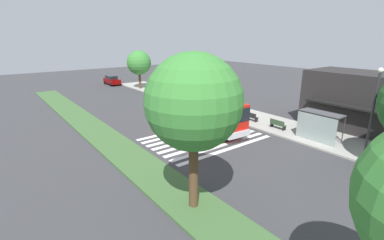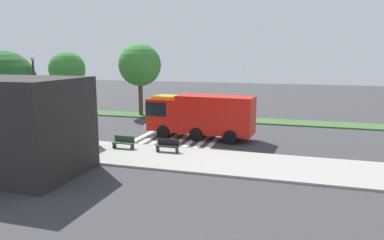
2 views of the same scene
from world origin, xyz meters
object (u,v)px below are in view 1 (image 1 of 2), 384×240
object	(u,v)px
parked_car_west	(112,80)
bus_stop_shelter	(319,121)
bench_west_of_shelter	(251,116)
bench_near_shelter	(278,124)
street_lamp	(373,108)
median_tree_far_west	(194,103)
fire_truck	(209,110)
sidewalk_tree_far_west	(139,63)

from	to	relation	value
parked_car_west	bus_stop_shelter	bearing A→B (deg)	4.37
bus_stop_shelter	bench_west_of_shelter	bearing A→B (deg)	-179.95
bus_stop_shelter	bench_near_shelter	world-z (taller)	bus_stop_shelter
bench_west_of_shelter	street_lamp	distance (m)	12.15
bench_near_shelter	street_lamp	distance (m)	8.94
parked_car_west	median_tree_far_west	xyz separation A→B (m)	(40.73, -11.66, 4.87)
fire_truck	bench_near_shelter	size ratio (longest dim) A/B	5.76
bench_west_of_shelter	median_tree_far_west	bearing A→B (deg)	-59.05
bus_stop_shelter	median_tree_far_west	distance (m)	14.94
fire_truck	sidewalk_tree_far_west	bearing A→B (deg)	172.68
bus_stop_shelter	street_lamp	xyz separation A→B (m)	(4.19, -0.92, 2.16)
parked_car_west	median_tree_far_west	distance (m)	42.65
bench_west_of_shelter	sidewalk_tree_far_west	size ratio (longest dim) A/B	0.25
parked_car_west	bus_stop_shelter	xyz separation A→B (m)	(39.54, 2.72, 0.99)
parked_car_west	median_tree_far_west	size ratio (longest dim) A/B	0.57
parked_car_west	bench_west_of_shelter	bearing A→B (deg)	5.27
fire_truck	median_tree_far_west	distance (m)	13.50
street_lamp	median_tree_far_west	bearing A→B (deg)	-102.56
bench_near_shelter	sidewalk_tree_far_west	size ratio (longest dim) A/B	0.25
sidewalk_tree_far_west	bus_stop_shelter	bearing A→B (deg)	0.92
fire_truck	street_lamp	distance (m)	13.23
bus_stop_shelter	street_lamp	bearing A→B (deg)	-12.36
bench_near_shelter	sidewalk_tree_far_west	distance (m)	28.46
sidewalk_tree_far_west	median_tree_far_west	world-z (taller)	median_tree_far_west
fire_truck	median_tree_far_west	size ratio (longest dim) A/B	1.15
bus_stop_shelter	bench_near_shelter	size ratio (longest dim) A/B	2.19
parked_car_west	bench_near_shelter	size ratio (longest dim) A/B	2.85
median_tree_far_west	bench_west_of_shelter	bearing A→B (deg)	120.95
fire_truck	bench_west_of_shelter	bearing A→B (deg)	86.67
bus_stop_shelter	street_lamp	world-z (taller)	street_lamp
bus_stop_shelter	street_lamp	size ratio (longest dim) A/B	0.52
fire_truck	street_lamp	xyz separation A→B (m)	(12.30, 4.42, 2.02)
sidewalk_tree_far_west	median_tree_far_west	bearing A→B (deg)	-22.55
bus_stop_shelter	bench_near_shelter	bearing A→B (deg)	-179.90
fire_truck	bench_near_shelter	world-z (taller)	fire_truck
bench_west_of_shelter	sidewalk_tree_far_west	world-z (taller)	sidewalk_tree_far_west
bus_stop_shelter	sidewalk_tree_far_west	bearing A→B (deg)	-179.08
bus_stop_shelter	bench_near_shelter	xyz separation A→B (m)	(-4.00, -0.01, -1.30)
sidewalk_tree_far_west	median_tree_far_west	size ratio (longest dim) A/B	0.80
median_tree_far_west	bench_near_shelter	bearing A→B (deg)	109.87
bench_near_shelter	bench_west_of_shelter	world-z (taller)	same
fire_truck	median_tree_far_west	xyz separation A→B (m)	(9.31, -9.04, 3.74)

